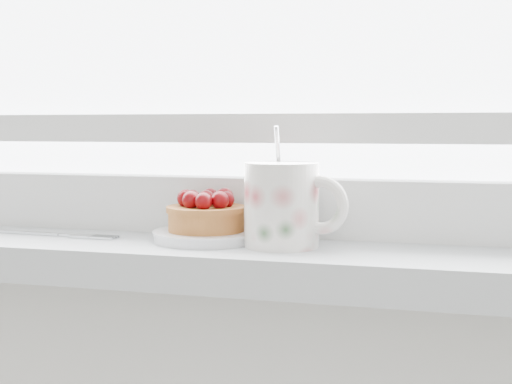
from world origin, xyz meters
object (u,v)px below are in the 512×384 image
(saucer, at_px, (206,236))
(floral_mug, at_px, (284,203))
(fork, at_px, (49,234))
(raspberry_tart, at_px, (206,213))

(saucer, height_order, floral_mug, floral_mug)
(saucer, height_order, fork, saucer)
(floral_mug, bearing_deg, saucer, 171.35)
(raspberry_tart, xyz_separation_m, fork, (-0.20, -0.01, -0.03))
(fork, bearing_deg, raspberry_tart, 3.01)
(fork, bearing_deg, saucer, 3.01)
(saucer, distance_m, raspberry_tart, 0.03)
(saucer, relative_size, raspberry_tart, 1.34)
(raspberry_tart, relative_size, floral_mug, 0.69)
(saucer, bearing_deg, raspberry_tart, 4.55)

